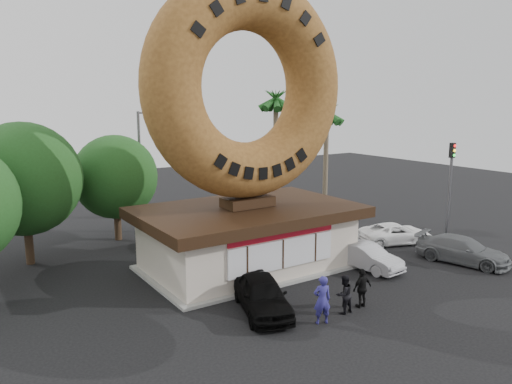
{
  "coord_description": "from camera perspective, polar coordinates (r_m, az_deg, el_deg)",
  "views": [
    {
      "loc": [
        -13.53,
        -15.29,
        8.79
      ],
      "look_at": [
        -0.8,
        4.0,
        4.46
      ],
      "focal_mm": 35.0,
      "sensor_mm": 36.0,
      "label": 1
    }
  ],
  "objects": [
    {
      "name": "car_black",
      "position": [
        21.2,
        0.72,
        -11.64
      ],
      "size": [
        3.18,
        4.83,
        1.53
      ],
      "primitive_type": "imported",
      "rotation": [
        0.0,
        0.0,
        -0.34
      ],
      "color": "black",
      "rests_on": "ground"
    },
    {
      "name": "traffic_signal",
      "position": [
        33.97,
        21.34,
        1.55
      ],
      "size": [
        0.3,
        0.38,
        6.07
      ],
      "color": "#59595E",
      "rests_on": "ground"
    },
    {
      "name": "donut_shop",
      "position": [
        26.17,
        -0.93,
        -4.96
      ],
      "size": [
        11.2,
        7.2,
        3.8
      ],
      "color": "beige",
      "rests_on": "ground"
    },
    {
      "name": "ground",
      "position": [
        22.23,
        7.62,
        -12.78
      ],
      "size": [
        90.0,
        90.0,
        0.0
      ],
      "primitive_type": "plane",
      "color": "black",
      "rests_on": "ground"
    },
    {
      "name": "giant_donut",
      "position": [
        25.23,
        -1.0,
        11.85
      ],
      "size": [
        11.07,
        2.82,
        11.07
      ],
      "primitive_type": "torus",
      "rotation": [
        1.57,
        0.0,
        0.0
      ],
      "color": "#9A652C",
      "rests_on": "donut_shop"
    },
    {
      "name": "person_center",
      "position": [
        21.38,
        10.02,
        -11.43
      ],
      "size": [
        0.83,
        0.66,
        1.65
      ],
      "primitive_type": "imported",
      "rotation": [
        0.0,
        0.0,
        3.19
      ],
      "color": "black",
      "rests_on": "ground"
    },
    {
      "name": "car_white",
      "position": [
        32.01,
        15.68,
        -4.57
      ],
      "size": [
        4.93,
        3.46,
        1.25
      ],
      "primitive_type": "imported",
      "rotation": [
        0.0,
        0.0,
        1.23
      ],
      "color": "white",
      "rests_on": "ground"
    },
    {
      "name": "car_grey",
      "position": [
        29.46,
        22.56,
        -6.15
      ],
      "size": [
        3.26,
        5.23,
        1.41
      ],
      "primitive_type": "imported",
      "rotation": [
        0.0,
        0.0,
        0.28
      ],
      "color": "slate",
      "rests_on": "ground"
    },
    {
      "name": "car_silver",
      "position": [
        26.93,
        12.5,
        -7.22
      ],
      "size": [
        1.81,
        4.13,
        1.32
      ],
      "primitive_type": "imported",
      "rotation": [
        0.0,
        0.0,
        0.1
      ],
      "color": "#9E9EA3",
      "rests_on": "ground"
    },
    {
      "name": "tree_west",
      "position": [
        28.87,
        -25.04,
        1.34
      ],
      "size": [
        6.0,
        6.0,
        7.65
      ],
      "color": "#473321",
      "rests_on": "ground"
    },
    {
      "name": "palm_far",
      "position": [
        37.09,
        8.1,
        8.49
      ],
      "size": [
        2.6,
        2.6,
        8.75
      ],
      "color": "#726651",
      "rests_on": "ground"
    },
    {
      "name": "palm_near",
      "position": [
        36.06,
        2.29,
        10.0
      ],
      "size": [
        2.6,
        2.6,
        9.75
      ],
      "color": "#726651",
      "rests_on": "ground"
    },
    {
      "name": "tree_mid",
      "position": [
        32.11,
        -15.78,
        1.66
      ],
      "size": [
        5.2,
        5.2,
        6.63
      ],
      "color": "#473321",
      "rests_on": "ground"
    },
    {
      "name": "person_right",
      "position": [
        22.09,
        12.04,
        -10.69
      ],
      "size": [
        1.0,
        0.42,
        1.71
      ],
      "primitive_type": "imported",
      "rotation": [
        0.0,
        0.0,
        3.14
      ],
      "color": "black",
      "rests_on": "ground"
    },
    {
      "name": "person_left",
      "position": [
        20.28,
        7.56,
        -12.12
      ],
      "size": [
        0.84,
        0.68,
        1.97
      ],
      "primitive_type": "imported",
      "rotation": [
        0.0,
        0.0,
        2.81
      ],
      "color": "navy",
      "rests_on": "ground"
    },
    {
      "name": "street_lamp",
      "position": [
        33.67,
        -12.87,
        2.99
      ],
      "size": [
        2.11,
        0.2,
        8.0
      ],
      "color": "#59595E",
      "rests_on": "ground"
    }
  ]
}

